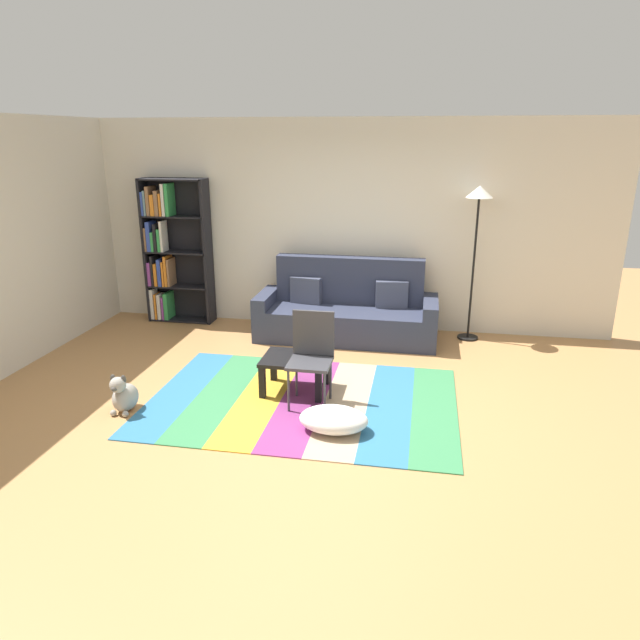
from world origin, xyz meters
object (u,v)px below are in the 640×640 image
Objects in this scene: bookshelf at (170,250)px; tv_remote at (307,355)px; couch at (347,312)px; standing_lamp at (478,213)px; folding_chair at (312,350)px; dog at (124,395)px; pouf at (334,420)px; coffee_table at (295,364)px.

tv_remote is at bearing -40.25° from bookshelf.
bookshelf is at bearing 173.47° from couch.
standing_lamp is 2.13× the size of folding_chair.
dog is (0.72, -2.73, -0.83)m from bookshelf.
dog is (-1.99, 0.04, 0.04)m from pouf.
tv_remote reaches higher than pouf.
pouf is (0.23, -2.49, -0.22)m from couch.
bookshelf is (-2.48, 0.28, 0.65)m from couch.
bookshelf reaches higher than tv_remote.
standing_lamp reaches higher than coffee_table.
coffee_table is 0.38m from folding_chair.
couch is at bearing 54.20° from dog.
pouf is at bearing -1.03° from dog.
bookshelf is 2.95m from dog.
folding_chair is (0.10, -0.27, 0.16)m from tv_remote.
pouf is 0.32× the size of standing_lamp.
bookshelf is 3.31m from folding_chair.
couch is 3.52× the size of coffee_table.
bookshelf is 3.06m from coffee_table.
coffee_table is at bearing -42.53° from bookshelf.
couch is at bearing 109.83° from folding_chair.
coffee_table is at bearing -99.47° from couch.
folding_chair is (-1.61, -2.16, -1.06)m from standing_lamp.
pouf is 0.67× the size of folding_chair.
dog is 1.79m from tv_remote.
bookshelf reaches higher than standing_lamp.
bookshelf is 2.16× the size of folding_chair.
tv_remote is (0.11, 0.06, 0.08)m from coffee_table.
coffee_table is 1.62× the size of dog.
pouf is 0.95m from tv_remote.
tv_remote is (-0.40, 0.82, 0.26)m from pouf.
couch reaches higher than tv_remote.
folding_chair is (2.41, -2.22, -0.45)m from bookshelf.
coffee_table is 0.34× the size of standing_lamp.
bookshelf is at bearing 179.14° from standing_lamp.
dog is at bearing -125.80° from couch.
coffee_table reaches higher than pouf.
folding_chair is at bearing 16.89° from dog.
dog is 4.48m from standing_lamp.
tv_remote is at bearing 116.21° from pouf.
standing_lamp is at bearing 8.32° from couch.
dog is at bearing -141.05° from folding_chair.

